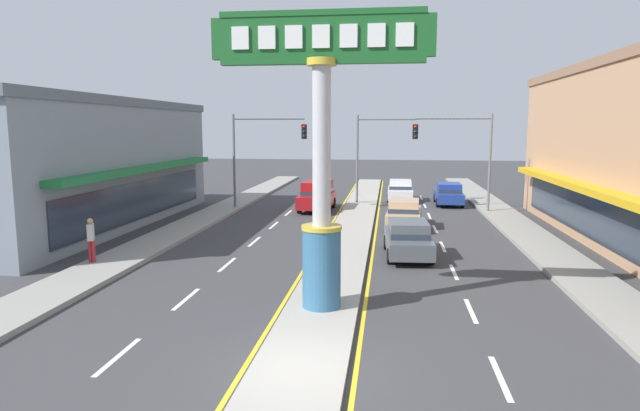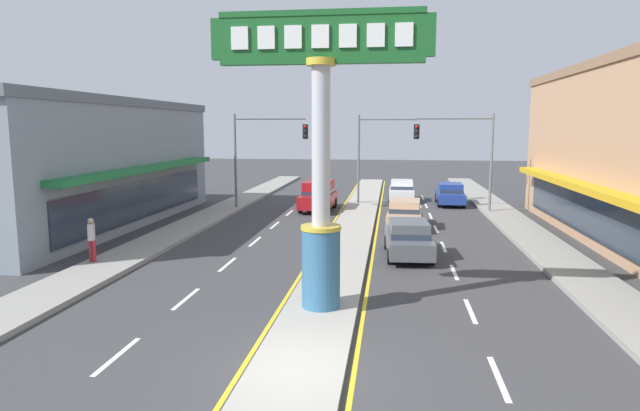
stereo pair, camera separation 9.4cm
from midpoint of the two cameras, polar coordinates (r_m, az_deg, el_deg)
The scene contains 16 objects.
ground_plane at distance 12.57m, azimuth -2.28°, elevation -17.16°, with size 160.00×160.00×0.00m, color #3A3A3D.
median_strip at distance 29.73m, azimuth 3.63°, elevation -2.12°, with size 2.15×52.00×0.14m, color #A39E93.
sidewalk_left at distance 29.71m, azimuth -13.81°, elevation -2.32°, with size 2.21×60.00×0.18m, color gray.
sidewalk_right at distance 28.52m, azimuth 21.25°, elevation -3.07°, with size 2.21×60.00×0.18m, color gray.
lane_markings at distance 28.42m, azimuth 3.44°, elevation -2.74°, with size 8.89×52.00×0.01m.
district_sign at distance 15.56m, azimuth 0.27°, elevation 4.37°, with size 6.19×1.18×8.40m.
storefront_left at distance 32.67m, azimuth -23.95°, elevation 4.08°, with size 8.44×20.50×6.88m.
traffic_light_left_side at distance 35.40m, azimuth -6.02°, elevation 6.30°, with size 4.86×0.46×6.20m.
traffic_light_right_side at distance 35.18m, azimuth 14.71°, elevation 6.07°, with size 4.86×0.46×6.20m.
traffic_light_median_far at distance 38.10m, azimuth 6.38°, elevation 6.34°, with size 4.20×0.46×6.20m.
sedan_near_right_lane at distance 39.06m, azimuth 13.45°, elevation 1.20°, with size 1.88×4.32×1.53m.
sedan_far_right_lane at distance 40.57m, azimuth 8.56°, elevation 1.59°, with size 1.87×4.32×1.53m.
suv_near_left_lane at distance 35.56m, azimuth -0.09°, elevation 1.08°, with size 2.12×4.68×1.90m.
sedan_mid_left_lane at distance 29.69m, azimuth 8.91°, elevation -0.82°, with size 2.03×4.39×1.53m.
sedan_far_left_oncoming at distance 23.11m, azimuth 9.30°, elevation -3.39°, with size 2.03×4.40×1.53m.
pedestrian_near_kerb at distance 22.92m, azimuth -22.57°, elevation -3.06°, with size 0.35×0.45×1.73m.
Camera 2 is at (2.01, -11.18, 5.37)m, focal length 30.74 mm.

